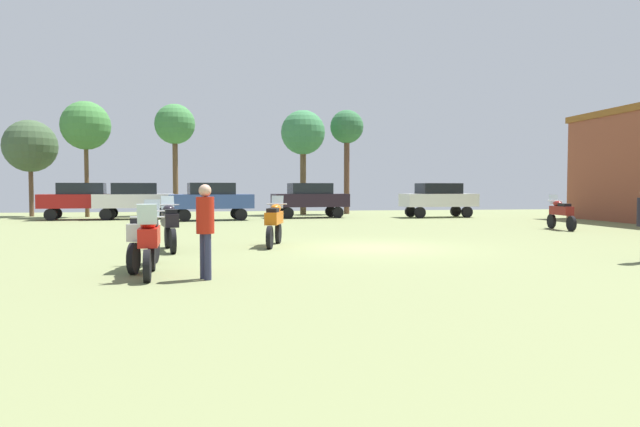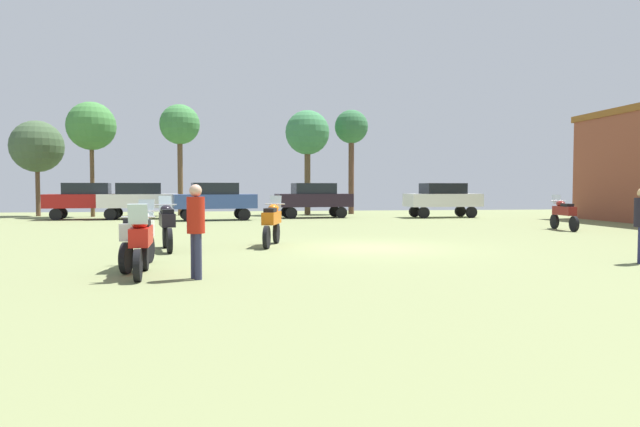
% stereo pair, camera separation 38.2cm
% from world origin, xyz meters
% --- Properties ---
extents(ground_plane, '(44.00, 52.00, 0.02)m').
position_xyz_m(ground_plane, '(0.00, 0.00, 0.01)').
color(ground_plane, olive).
extents(motorcycle_2, '(0.62, 2.29, 1.48)m').
position_xyz_m(motorcycle_2, '(-5.99, -3.33, 0.75)').
color(motorcycle_2, black).
rests_on(motorcycle_2, ground).
extents(motorcycle_3, '(0.76, 2.25, 1.50)m').
position_xyz_m(motorcycle_3, '(-2.88, 0.88, 0.76)').
color(motorcycle_3, black).
rests_on(motorcycle_3, ground).
extents(motorcycle_4, '(0.62, 2.08, 1.45)m').
position_xyz_m(motorcycle_4, '(-5.73, -4.50, 0.73)').
color(motorcycle_4, black).
rests_on(motorcycle_4, ground).
extents(motorcycle_6, '(0.62, 2.26, 1.45)m').
position_xyz_m(motorcycle_6, '(9.34, 5.59, 0.74)').
color(motorcycle_6, black).
rests_on(motorcycle_6, ground).
extents(motorcycle_8, '(0.72, 2.13, 1.51)m').
position_xyz_m(motorcycle_8, '(-5.83, 0.09, 0.76)').
color(motorcycle_8, black).
rests_on(motorcycle_8, ground).
extents(car_1, '(4.53, 2.46, 2.00)m').
position_xyz_m(car_1, '(-9.49, 16.43, 1.19)').
color(car_1, black).
rests_on(car_1, ground).
extents(car_2, '(4.48, 2.29, 2.00)m').
position_xyz_m(car_2, '(0.32, 16.36, 1.19)').
color(car_2, black).
rests_on(car_2, ground).
extents(car_3, '(4.54, 2.50, 2.00)m').
position_xyz_m(car_3, '(-5.23, 14.62, 1.19)').
color(car_3, black).
rests_on(car_3, ground).
extents(car_4, '(4.41, 2.09, 2.00)m').
position_xyz_m(car_4, '(7.85, 15.67, 1.19)').
color(car_4, black).
rests_on(car_4, ground).
extents(car_5, '(4.47, 2.26, 2.00)m').
position_xyz_m(car_5, '(-12.22, 16.38, 1.19)').
color(car_5, black).
rests_on(car_5, ground).
extents(person_1, '(0.46, 0.46, 1.81)m').
position_xyz_m(person_1, '(-4.62, -5.04, 1.08)').
color(person_1, '#2C2E4B').
rests_on(person_1, ground).
extents(tree_1, '(2.86, 2.86, 6.84)m').
position_xyz_m(tree_1, '(-12.66, 19.25, 5.40)').
color(tree_1, brown).
rests_on(tree_1, ground).
extents(tree_2, '(2.49, 2.49, 6.95)m').
position_xyz_m(tree_2, '(-7.64, 20.33, 5.62)').
color(tree_2, brown).
rests_on(tree_2, ground).
extents(tree_3, '(2.20, 2.20, 6.87)m').
position_xyz_m(tree_3, '(3.38, 20.74, 5.59)').
color(tree_3, brown).
rests_on(tree_3, ground).
extents(tree_4, '(2.84, 2.84, 6.71)m').
position_xyz_m(tree_4, '(0.39, 20.18, 5.22)').
color(tree_4, brown).
rests_on(tree_4, ground).
extents(tree_5, '(3.13, 3.13, 5.82)m').
position_xyz_m(tree_5, '(-16.15, 20.40, 4.25)').
color(tree_5, brown).
rests_on(tree_5, ground).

